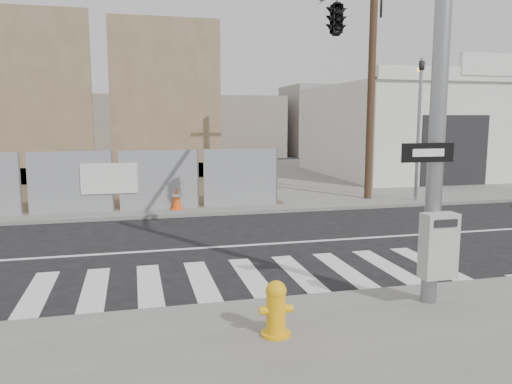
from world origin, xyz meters
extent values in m
plane|color=black|center=(0.00, 0.00, 0.00)|extent=(100.00, 100.00, 0.00)
cube|color=slate|center=(0.00, 14.00, 0.06)|extent=(50.00, 20.00, 0.12)
cylinder|color=gray|center=(2.50, -4.80, 3.62)|extent=(0.26, 0.26, 7.00)
cube|color=#B2B2AF|center=(2.45, -5.08, 1.15)|extent=(0.55, 0.30, 1.05)
cube|color=black|center=(2.25, -4.96, 2.62)|extent=(0.90, 0.03, 0.30)
cube|color=silver|center=(2.25, -4.98, 2.62)|extent=(0.55, 0.01, 0.12)
imported|color=black|center=(2.50, -0.60, 5.57)|extent=(0.53, 2.48, 1.00)
cylinder|color=gray|center=(8.00, 4.60, 2.72)|extent=(0.12, 0.12, 5.20)
imported|color=black|center=(8.00, 4.60, 5.22)|extent=(0.16, 0.20, 1.00)
cube|color=brown|center=(-7.00, 13.00, 4.12)|extent=(6.00, 0.50, 8.00)
cube|color=brown|center=(-7.00, 13.40, 0.52)|extent=(6.00, 1.30, 0.80)
cube|color=brown|center=(-0.50, 14.00, 4.12)|extent=(5.50, 0.50, 8.00)
cube|color=brown|center=(-0.50, 14.40, 0.52)|extent=(5.50, 1.30, 0.80)
cube|color=silver|center=(14.00, 13.00, 2.52)|extent=(12.00, 10.00, 4.80)
cube|color=silver|center=(14.00, 8.00, 5.12)|extent=(12.00, 0.30, 0.60)
cube|color=silver|center=(14.00, 7.95, 5.57)|extent=(4.00, 0.30, 1.00)
cube|color=black|center=(12.00, 7.98, 1.72)|extent=(3.40, 0.06, 3.20)
cylinder|color=#4B3323|center=(6.50, 5.50, 5.12)|extent=(0.28, 0.28, 10.00)
cylinder|color=#F3AB0D|center=(-0.35, -5.47, 0.14)|extent=(0.44, 0.44, 0.04)
cylinder|color=#F3AB0D|center=(-0.35, -5.47, 0.43)|extent=(0.29, 0.29, 0.63)
sphere|color=#F3AB0D|center=(-0.35, -5.47, 0.77)|extent=(0.29, 0.29, 0.29)
cylinder|color=#F3AB0D|center=(-0.52, -5.47, 0.50)|extent=(0.15, 0.12, 0.11)
cylinder|color=#F3AB0D|center=(-0.18, -5.47, 0.50)|extent=(0.15, 0.12, 0.11)
cube|color=#F84B0D|center=(-0.85, 4.88, 0.14)|extent=(0.39, 0.39, 0.03)
cone|color=#F84B0D|center=(-0.85, 4.88, 0.49)|extent=(0.34, 0.34, 0.74)
cylinder|color=silver|center=(-0.85, 4.88, 0.60)|extent=(0.29, 0.29, 0.08)
camera|label=1|loc=(-2.22, -11.87, 3.14)|focal=35.00mm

